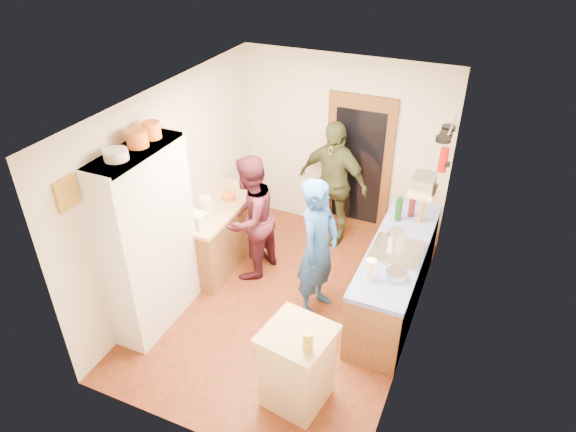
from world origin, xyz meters
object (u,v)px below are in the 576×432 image
Objects in this scene: island_base at (297,369)px; person_hob at (319,250)px; hutch_body at (149,241)px; person_left at (254,217)px; right_counter_base at (395,278)px; person_back at (333,183)px.

island_base is 1.43m from person_hob.
island_base is (1.96, -0.46, -0.67)m from hutch_body.
hutch_body reaches higher than person_left.
right_counter_base is at bearing 99.09° from person_left.
island_base is 2.20m from person_left.
hutch_body reaches higher than person_back.
island_base is 2.97m from person_back.
right_counter_base is 1.90m from person_left.
person_back is (0.66, 1.15, 0.07)m from person_left.
hutch_body is at bearing -107.35° from person_back.
person_hob reaches higher than island_base.
hutch_body is 1.43m from person_left.
island_base is 0.47× the size of person_back.
person_hob is at bearing -152.02° from right_counter_base.
right_counter_base is 1.24× the size of person_hob.
person_left reaches higher than island_base.
hutch_body is 2.56× the size of island_base.
island_base is at bearing -160.70° from person_hob.
island_base is at bearing -107.04° from right_counter_base.
island_base is 0.49× the size of person_hob.
hutch_body reaches higher than person_hob.
right_counter_base is at bearing 27.47° from hutch_body.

